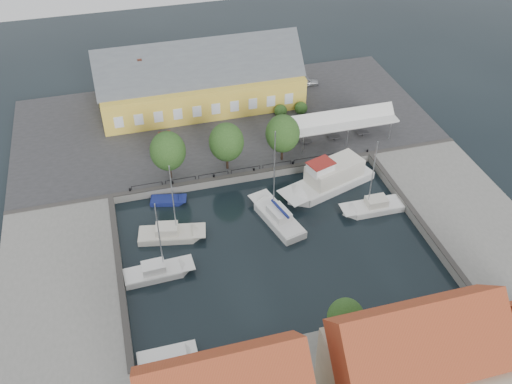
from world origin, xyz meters
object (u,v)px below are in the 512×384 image
tent_canopy (343,121)px  trawler (330,180)px  launch_sw (166,358)px  west_boat_b (170,235)px  west_boat_c (157,273)px  car_red (168,143)px  warehouse (196,83)px  car_silver (306,82)px  launch_nw (168,201)px  east_boat_b (373,208)px  center_sailboat (277,218)px

tent_canopy → trawler: (-4.68, -8.00, -2.67)m
launch_sw → tent_canopy: bearing=44.9°
west_boat_b → west_boat_c: (-2.10, -5.19, 0.00)m
car_red → trawler: (17.70, -11.92, -0.76)m
car_red → west_boat_b: bearing=-100.7°
west_boat_b → tent_canopy: bearing=25.6°
warehouse → car_red: size_ratio=6.07×
tent_canopy → car_silver: 15.06m
launch_sw → launch_nw: 21.59m
west_boat_b → launch_nw: bearing=84.2°
launch_sw → car_red: bearing=81.1°
west_boat_b → east_boat_b: bearing=-4.1°
car_red → center_sailboat: 19.00m
launch_sw → warehouse: bearing=75.4°
center_sailboat → east_boat_b: 11.22m
car_silver → east_boat_b: bearing=-177.8°
east_boat_b → car_silver: bearing=86.6°
tent_canopy → west_boat_c: 31.78m
west_boat_c → trawler: bearing=22.2°
center_sailboat → launch_nw: (-11.38, 6.52, -0.27)m
tent_canopy → center_sailboat: 17.89m
warehouse → launch_nw: (-7.35, -19.63, -4.34)m
launch_sw → east_boat_b: bearing=27.9°
car_silver → launch_sw: 50.28m
car_silver → west_boat_c: (-26.95, -31.88, -1.39)m
west_boat_b → launch_sw: bearing=-100.0°
car_silver → west_boat_c: 41.77m
warehouse → car_red: 11.80m
car_silver → launch_sw: size_ratio=0.72×
launch_sw → west_boat_c: bearing=86.7°
warehouse → launch_nw: size_ratio=6.45×
center_sailboat → west_boat_c: size_ratio=1.22×
car_red → launch_nw: size_ratio=1.06×
west_boat_c → tent_canopy: bearing=32.5°
car_silver → launch_sw: (-27.55, -42.03, -1.56)m
tent_canopy → east_boat_b: bearing=-96.0°
center_sailboat → warehouse: bearing=98.8°
trawler → launch_sw: (-22.57, -19.11, -0.93)m
car_silver → west_boat_b: 36.49m
car_red → car_silver: bearing=23.1°
launch_sw → trawler: bearing=40.3°
warehouse → launch_sw: size_ratio=5.35×
tent_canopy → trawler: size_ratio=1.11×
center_sailboat → east_boat_b: (11.16, -1.12, -0.10)m
car_red → west_boat_c: west_boat_c is taller
warehouse → west_boat_c: bearing=-108.1°
car_silver → center_sailboat: center_sailboat is taller
car_silver → center_sailboat: (-12.86, -27.22, -1.29)m
trawler → warehouse: bearing=118.6°
west_boat_b → car_silver: bearing=47.0°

